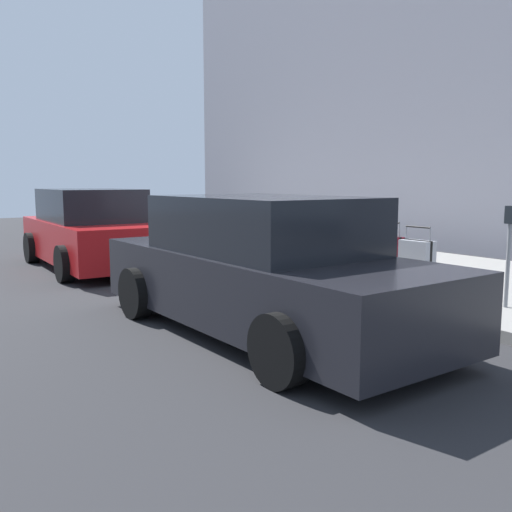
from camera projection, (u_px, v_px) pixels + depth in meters
ground_plane at (246, 278)px, 9.85m from camera, size 40.00×40.00×0.00m
sidewalk_curb at (348, 263)px, 11.26m from camera, size 18.00×5.00×0.14m
suitcase_silver_0 at (416, 267)px, 7.73m from camera, size 0.47×0.26×0.96m
suitcase_maroon_1 at (387, 262)px, 8.19m from camera, size 0.46×0.24×0.99m
suitcase_black_2 at (365, 262)px, 8.66m from camera, size 0.42×0.25×0.91m
suitcase_teal_3 at (342, 258)px, 9.08m from camera, size 0.43×0.26×0.72m
suitcase_olive_4 at (315, 258)px, 9.47m from camera, size 0.50×0.21×0.58m
suitcase_red_5 at (296, 249)px, 9.97m from camera, size 0.51×0.24×1.02m
suitcase_navy_6 at (278, 250)px, 10.47m from camera, size 0.51×0.25×0.83m
suitcase_silver_7 at (260, 248)px, 10.90m from camera, size 0.42×0.23×0.85m
suitcase_maroon_8 at (244, 244)px, 11.28m from camera, size 0.41×0.22×0.82m
fire_hydrant at (220, 235)px, 12.06m from camera, size 0.39×0.21×0.76m
bollard_post at (203, 235)px, 12.37m from camera, size 0.13×0.13×0.76m
parking_meter at (509, 242)px, 6.86m from camera, size 0.12×0.09×1.27m
parked_car_charcoal_0 at (262, 269)px, 6.23m from camera, size 4.73×2.04×1.54m
parked_car_red_1 at (91, 231)px, 10.96m from camera, size 4.49×2.09×1.56m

